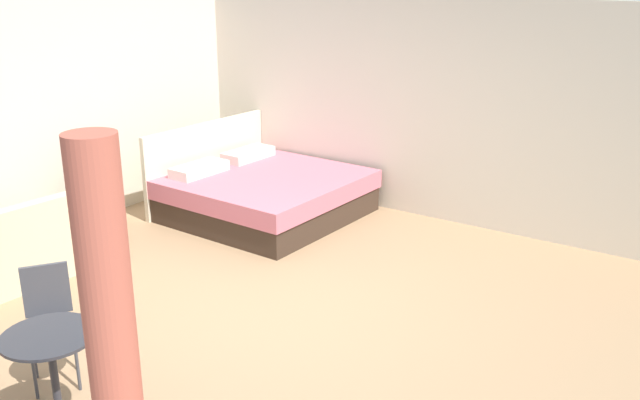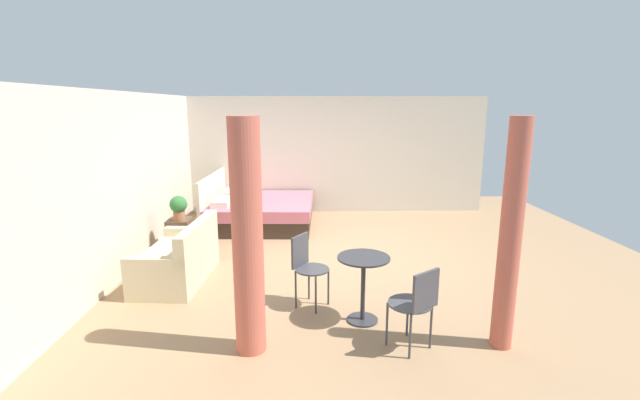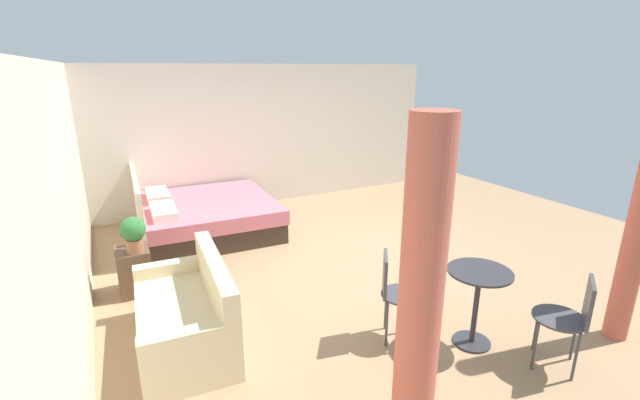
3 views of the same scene
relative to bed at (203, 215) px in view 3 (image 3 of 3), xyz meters
The scene contains 13 objects.
ground_plane 2.49m from the bed, 138.80° to the right, with size 8.97×9.58×0.02m, color #9E7A56.
wall_back 2.69m from the bed, 138.24° to the left, with size 8.97×0.12×2.56m, color beige.
wall_right 2.22m from the bed, 55.43° to the right, with size 0.12×6.58×2.56m, color beige.
bed is the anchor object (origin of this frame).
couch 2.93m from the bed, 164.47° to the left, with size 1.52×0.88×0.82m.
nightstand 1.91m from the bed, 143.43° to the left, with size 0.41×0.36×0.53m.
potted_plant 2.03m from the bed, 146.03° to the left, with size 0.27×0.27×0.41m.
vase 1.83m from the bed, 141.92° to the left, with size 0.08×0.08×0.20m.
balcony_table 4.35m from the bed, 158.48° to the right, with size 0.58×0.58×0.75m.
cafe_chair_near_window 3.76m from the bed, 165.03° to the right, with size 0.56×0.56×0.86m.
cafe_chair_near_couch 5.09m from the bed, 156.42° to the right, with size 0.60×0.60×0.85m.
curtain_left 5.51m from the bed, 147.58° to the right, with size 0.21×0.21×2.27m.
curtain_right 4.69m from the bed, behind, with size 0.29×0.29×2.27m.
Camera 3 is at (-4.64, 2.92, 2.51)m, focal length 24.16 mm.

